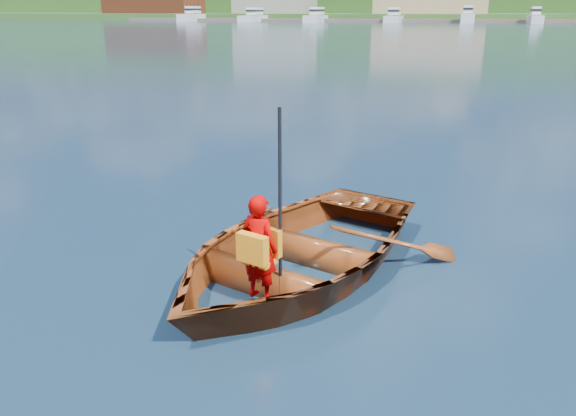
{
  "coord_description": "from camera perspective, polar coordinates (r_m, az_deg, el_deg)",
  "views": [
    {
      "loc": [
        0.87,
        -5.56,
        2.94
      ],
      "look_at": [
        -0.74,
        0.29,
        0.79
      ],
      "focal_mm": 35.0,
      "sensor_mm": 36.0,
      "label": 1
    }
  ],
  "objects": [
    {
      "name": "ground",
      "position": [
        6.35,
        5.78,
        -8.19
      ],
      "size": [
        600.0,
        600.0,
        0.0
      ],
      "color": "#10203C",
      "rests_on": "ground"
    },
    {
      "name": "marina_yachts",
      "position": [
        148.91,
        16.54,
        18.11
      ],
      "size": [
        142.71,
        13.92,
        4.29
      ],
      "color": "silver",
      "rests_on": "ground"
    },
    {
      "name": "dock",
      "position": [
        153.74,
        13.48,
        18.01
      ],
      "size": [
        159.99,
        12.29,
        0.8
      ],
      "color": "brown",
      "rests_on": "ground"
    },
    {
      "name": "rowboat",
      "position": [
        6.6,
        0.78,
        -4.2
      ],
      "size": [
        4.19,
        4.96,
        0.87
      ],
      "color": "brown",
      "rests_on": "ground"
    },
    {
      "name": "child_paddler",
      "position": [
        5.69,
        -2.87,
        -4.0
      ],
      "size": [
        0.48,
        0.42,
        1.98
      ],
      "color": "#B60000",
      "rests_on": "ground"
    }
  ]
}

